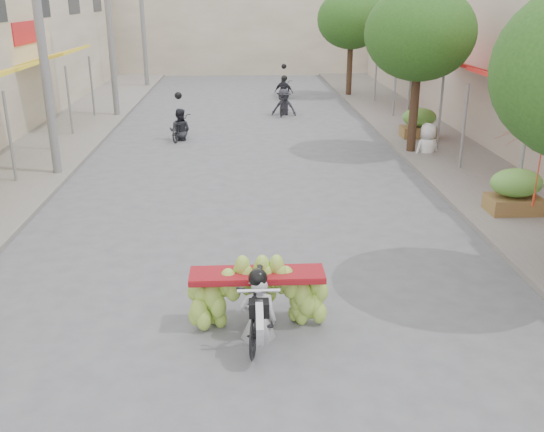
{
  "coord_description": "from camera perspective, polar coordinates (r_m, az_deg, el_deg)",
  "views": [
    {
      "loc": [
        -0.11,
        -5.05,
        4.88
      ],
      "look_at": [
        0.42,
        5.32,
        1.1
      ],
      "focal_mm": 40.0,
      "sensor_mm": 36.0,
      "label": 1
    }
  ],
  "objects": [
    {
      "name": "sidewalk_left",
      "position": [
        21.74,
        -21.44,
        5.83
      ],
      "size": [
        4.0,
        60.0,
        0.12
      ],
      "primitive_type": "cube",
      "color": "slate",
      "rests_on": "ground"
    },
    {
      "name": "sidewalk_right",
      "position": [
        21.81,
        16.28,
        6.45
      ],
      "size": [
        4.0,
        60.0,
        0.12
      ],
      "primitive_type": "cube",
      "color": "slate",
      "rests_on": "ground"
    },
    {
      "name": "far_building",
      "position": [
        43.07,
        -2.92,
        18.17
      ],
      "size": [
        20.0,
        6.0,
        7.0
      ],
      "primitive_type": "cube",
      "color": "#BFAF97",
      "rests_on": "ground"
    },
    {
      "name": "utility_pole_mid",
      "position": [
        17.87,
        -21.0,
        16.03
      ],
      "size": [
        0.6,
        0.24,
        8.0
      ],
      "color": "slate",
      "rests_on": "ground"
    },
    {
      "name": "utility_pole_far",
      "position": [
        26.59,
        -15.12,
        17.54
      ],
      "size": [
        0.6,
        0.24,
        8.0
      ],
      "color": "slate",
      "rests_on": "ground"
    },
    {
      "name": "utility_pole_back",
      "position": [
        35.45,
        -12.12,
        18.23
      ],
      "size": [
        0.6,
        0.24,
        8.0
      ],
      "color": "slate",
      "rests_on": "ground"
    },
    {
      "name": "street_tree_mid",
      "position": [
        19.86,
        13.75,
        16.32
      ],
      "size": [
        3.4,
        3.4,
        5.25
      ],
      "color": "#3A2719",
      "rests_on": "ground"
    },
    {
      "name": "street_tree_far",
      "position": [
        31.55,
        7.5,
        17.88
      ],
      "size": [
        3.4,
        3.4,
        5.25
      ],
      "color": "#3A2719",
      "rests_on": "ground"
    },
    {
      "name": "produce_crate_mid",
      "position": [
        15.08,
        21.96,
        2.49
      ],
      "size": [
        1.2,
        0.88,
        1.16
      ],
      "color": "brown",
      "rests_on": "ground"
    },
    {
      "name": "produce_crate_far",
      "position": [
        22.36,
        13.67,
        8.73
      ],
      "size": [
        1.2,
        0.88,
        1.16
      ],
      "color": "brown",
      "rests_on": "ground"
    },
    {
      "name": "banana_motorbike",
      "position": [
        9.16,
        -1.36,
        -7.38
      ],
      "size": [
        2.2,
        1.93,
        1.95
      ],
      "color": "black",
      "rests_on": "ground"
    },
    {
      "name": "pedestrian",
      "position": [
        20.12,
        14.59,
        8.46
      ],
      "size": [
        1.06,
        0.81,
        1.89
      ],
      "rotation": [
        0.0,
        0.0,
        3.45
      ],
      "color": "white",
      "rests_on": "ground"
    },
    {
      "name": "bg_motorbike_a",
      "position": [
        22.07,
        -8.71,
        9.03
      ],
      "size": [
        0.9,
        1.62,
        1.95
      ],
      "color": "black",
      "rests_on": "ground"
    },
    {
      "name": "bg_motorbike_b",
      "position": [
        26.49,
        1.14,
        11.23
      ],
      "size": [
        1.16,
        1.89,
        1.95
      ],
      "color": "black",
      "rests_on": "ground"
    },
    {
      "name": "bg_motorbike_c",
      "position": [
        31.05,
        1.12,
        12.51
      ],
      "size": [
        1.1,
        1.6,
        1.95
      ],
      "color": "black",
      "rests_on": "ground"
    }
  ]
}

